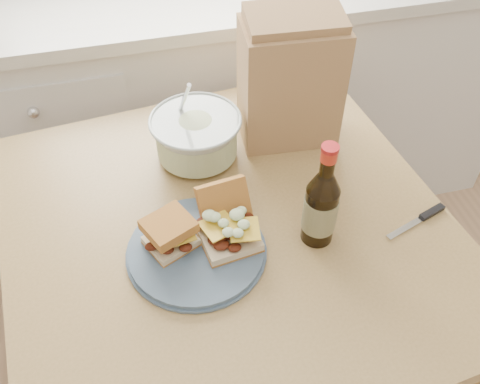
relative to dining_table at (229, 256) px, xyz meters
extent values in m
cube|color=silver|center=(0.06, 0.91, -0.24)|extent=(2.40, 0.60, 0.90)
cube|color=#A7844F|center=(0.00, 0.00, 0.10)|extent=(1.07, 1.07, 0.04)
cube|color=#A7844F|center=(-0.47, 0.38, -0.31)|extent=(0.07, 0.07, 0.76)
cube|color=#A7844F|center=(0.38, 0.47, -0.31)|extent=(0.07, 0.07, 0.76)
cylinder|color=#475C73|center=(-0.08, -0.06, 0.13)|extent=(0.29, 0.29, 0.02)
cube|color=#CCB78F|center=(-0.13, -0.04, 0.15)|extent=(0.12, 0.12, 0.02)
cube|color=gold|center=(-0.13, -0.04, 0.17)|extent=(0.07, 0.07, 0.00)
cube|color=#BA7031|center=(-0.13, -0.04, 0.19)|extent=(0.12, 0.12, 0.03)
cube|color=#CCB78F|center=(-0.01, -0.06, 0.15)|extent=(0.13, 0.12, 0.02)
cube|color=gold|center=(-0.01, -0.06, 0.18)|extent=(0.08, 0.08, 0.00)
cube|color=#BA7031|center=(-0.01, 0.01, 0.18)|extent=(0.12, 0.09, 0.10)
cone|color=#B1BFBC|center=(-0.02, 0.24, 0.17)|extent=(0.21, 0.21, 0.11)
cylinder|color=silver|center=(-0.02, 0.24, 0.17)|extent=(0.20, 0.20, 0.07)
torus|color=#B1BFBC|center=(-0.02, 0.24, 0.23)|extent=(0.22, 0.22, 0.01)
cylinder|color=silver|center=(-0.04, 0.27, 0.27)|extent=(0.04, 0.09, 0.15)
cylinder|color=black|center=(0.18, -0.08, 0.19)|extent=(0.07, 0.07, 0.14)
cone|color=black|center=(0.18, -0.08, 0.28)|extent=(0.07, 0.07, 0.04)
cylinder|color=black|center=(0.18, -0.08, 0.34)|extent=(0.03, 0.03, 0.06)
cylinder|color=#B52818|center=(0.18, -0.08, 0.35)|extent=(0.03, 0.03, 0.02)
cylinder|color=#A61E22|center=(0.18, -0.08, 0.37)|extent=(0.03, 0.03, 0.01)
cylinder|color=#313A1D|center=(0.18, -0.08, 0.20)|extent=(0.07, 0.07, 0.08)
cube|color=silver|center=(0.38, -0.11, 0.12)|extent=(0.11, 0.05, 0.00)
cube|color=black|center=(0.45, -0.08, 0.12)|extent=(0.07, 0.04, 0.01)
cube|color=#A57B50|center=(0.22, 0.27, 0.27)|extent=(0.25, 0.17, 0.31)
camera|label=1|loc=(-0.16, -0.75, 1.02)|focal=40.00mm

